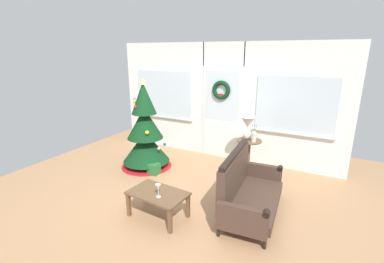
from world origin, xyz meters
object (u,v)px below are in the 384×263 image
(wine_glass, at_px, (158,188))
(gift_box, at_px, (154,169))
(christmas_tree, at_px, (145,135))
(coffee_table, at_px, (158,196))
(table_lamp, at_px, (248,125))
(side_table, at_px, (249,150))
(flower_vase, at_px, (254,136))
(settee_sofa, at_px, (246,190))

(wine_glass, height_order, gift_box, wine_glass)
(christmas_tree, xyz_separation_m, wine_glass, (1.37, -1.52, -0.15))
(coffee_table, bearing_deg, gift_box, 128.08)
(table_lamp, distance_m, coffee_table, 2.29)
(side_table, distance_m, table_lamp, 0.50)
(table_lamp, bearing_deg, side_table, -33.69)
(wine_glass, bearing_deg, gift_box, 128.22)
(side_table, height_order, gift_box, side_table)
(flower_vase, relative_size, wine_glass, 1.79)
(gift_box, bearing_deg, flower_vase, 25.03)
(settee_sofa, height_order, coffee_table, settee_sofa)
(christmas_tree, relative_size, side_table, 2.61)
(settee_sofa, bearing_deg, flower_vase, 101.76)
(wine_glass, bearing_deg, side_table, 73.16)
(side_table, relative_size, coffee_table, 0.81)
(christmas_tree, bearing_deg, settee_sofa, -16.61)
(christmas_tree, height_order, settee_sofa, christmas_tree)
(side_table, bearing_deg, settee_sofa, -74.70)
(gift_box, bearing_deg, settee_sofa, -12.90)
(christmas_tree, height_order, wine_glass, christmas_tree)
(christmas_tree, bearing_deg, gift_box, -34.16)
(christmas_tree, xyz_separation_m, settee_sofa, (2.38, -0.71, -0.31))
(coffee_table, bearing_deg, christmas_tree, 132.14)
(gift_box, bearing_deg, christmas_tree, 145.84)
(christmas_tree, distance_m, settee_sofa, 2.51)
(settee_sofa, height_order, table_lamp, table_lamp)
(settee_sofa, xyz_separation_m, flower_vase, (-0.27, 1.28, 0.45))
(table_lamp, xyz_separation_m, flower_vase, (0.16, -0.10, -0.17))
(side_table, relative_size, gift_box, 3.35)
(flower_vase, height_order, coffee_table, flower_vase)
(side_table, distance_m, gift_box, 1.91)
(settee_sofa, xyz_separation_m, coffee_table, (-1.10, -0.71, -0.04))
(side_table, height_order, coffee_table, side_table)
(flower_vase, xyz_separation_m, gift_box, (-1.75, -0.82, -0.72))
(settee_sofa, height_order, wine_glass, settee_sofa)
(christmas_tree, xyz_separation_m, flower_vase, (2.12, 0.57, 0.14))
(settee_sofa, distance_m, wine_glass, 1.31)
(flower_vase, bearing_deg, table_lamp, 147.99)
(settee_sofa, height_order, gift_box, settee_sofa)
(settee_sofa, relative_size, coffee_table, 1.78)
(christmas_tree, xyz_separation_m, coffee_table, (1.29, -1.42, -0.35))
(christmas_tree, height_order, gift_box, christmas_tree)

